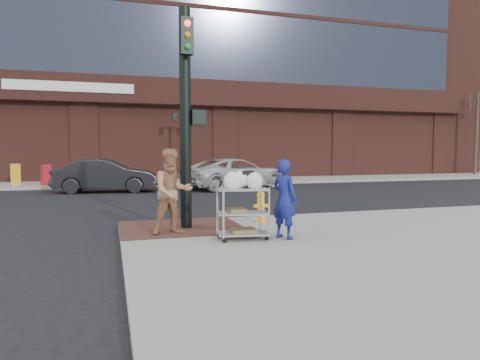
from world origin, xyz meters
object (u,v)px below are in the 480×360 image
object	(u,v)px
lamp_post	(184,139)
fire_hydrant	(261,206)
traffic_signal_pole	(186,112)
woman_blue	(284,199)
minivan_white	(235,173)
pedestrian_tan	(172,192)
utility_cart	(243,208)
sedan_dark	(106,176)

from	to	relation	value
lamp_post	fire_hydrant	distance (m)	15.14
traffic_signal_pole	woman_blue	bearing A→B (deg)	-45.78
traffic_signal_pole	minivan_white	bearing A→B (deg)	68.34
fire_hydrant	pedestrian_tan	bearing A→B (deg)	-159.34
pedestrian_tan	fire_hydrant	world-z (taller)	pedestrian_tan
traffic_signal_pole	minivan_white	world-z (taller)	traffic_signal_pole
traffic_signal_pole	utility_cart	distance (m)	2.73
woman_blue	fire_hydrant	distance (m)	2.03
utility_cart	lamp_post	bearing A→B (deg)	84.49
pedestrian_tan	woman_blue	bearing A→B (deg)	-38.71
sedan_dark	fire_hydrant	world-z (taller)	sedan_dark
utility_cart	fire_hydrant	bearing A→B (deg)	60.44
pedestrian_tan	fire_hydrant	size ratio (longest dim) A/B	2.36
sedan_dark	lamp_post	bearing A→B (deg)	-38.02
traffic_signal_pole	minivan_white	size ratio (longest dim) A/B	0.90
fire_hydrant	sedan_dark	bearing A→B (deg)	109.29
traffic_signal_pole	fire_hydrant	world-z (taller)	traffic_signal_pole
minivan_white	woman_blue	bearing A→B (deg)	148.97
lamp_post	traffic_signal_pole	size ratio (longest dim) A/B	0.80
minivan_white	fire_hydrant	bearing A→B (deg)	147.86
utility_cart	woman_blue	bearing A→B (deg)	-10.20
woman_blue	utility_cart	world-z (taller)	woman_blue
lamp_post	pedestrian_tan	distance (m)	16.20
lamp_post	sedan_dark	size ratio (longest dim) A/B	0.86
minivan_white	utility_cart	xyz separation A→B (m)	(-3.54, -12.65, 0.02)
woman_blue	utility_cart	bearing A→B (deg)	52.16
traffic_signal_pole	fire_hydrant	size ratio (longest dim) A/B	6.42
sedan_dark	fire_hydrant	size ratio (longest dim) A/B	5.98
traffic_signal_pole	fire_hydrant	bearing A→B (deg)	7.14
traffic_signal_pole	utility_cart	size ratio (longest dim) A/B	3.58
traffic_signal_pole	woman_blue	world-z (taller)	traffic_signal_pole
pedestrian_tan	fire_hydrant	bearing A→B (deg)	9.41
sedan_dark	minivan_white	world-z (taller)	same
lamp_post	minivan_white	xyz separation A→B (m)	(1.92, -4.17, -1.85)
lamp_post	pedestrian_tan	xyz separation A→B (m)	(-2.91, -15.86, -1.55)
traffic_signal_pole	lamp_post	bearing A→B (deg)	80.76
pedestrian_tan	minivan_white	bearing A→B (deg)	56.35
pedestrian_tan	lamp_post	bearing A→B (deg)	68.37
pedestrian_tan	sedan_dark	world-z (taller)	pedestrian_tan
lamp_post	traffic_signal_pole	world-z (taller)	traffic_signal_pole
woman_blue	pedestrian_tan	bearing A→B (deg)	34.91
woman_blue	utility_cart	distance (m)	0.87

